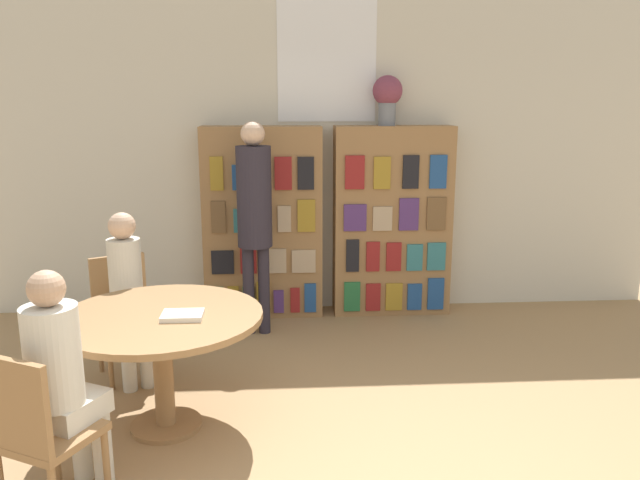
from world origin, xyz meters
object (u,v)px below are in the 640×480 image
(bookshelf_left, at_px, (263,223))
(chair_left_side, at_px, (124,310))
(reading_table, at_px, (161,333))
(chair_near_camera, at_px, (36,429))
(bookshelf_right, at_px, (392,221))
(librarian_standing, at_px, (255,207))
(seated_reader_left, at_px, (128,290))
(flower_vase, at_px, (387,95))
(seated_reader_right, at_px, (62,373))

(bookshelf_left, height_order, chair_left_side, bookshelf_left)
(reading_table, relative_size, chair_near_camera, 1.40)
(bookshelf_right, xyz_separation_m, chair_near_camera, (-2.21, -2.95, -0.39))
(bookshelf_left, bearing_deg, librarian_standing, -95.95)
(bookshelf_left, relative_size, chair_near_camera, 2.01)
(reading_table, xyz_separation_m, seated_reader_left, (-0.35, 0.69, 0.07))
(reading_table, bearing_deg, chair_near_camera, -116.92)
(librarian_standing, bearing_deg, reading_table, -107.86)
(bookshelf_left, height_order, seated_reader_left, bookshelf_left)
(flower_vase, xyz_separation_m, seated_reader_left, (-2.06, -1.42, -1.34))
(flower_vase, relative_size, chair_left_side, 0.51)
(chair_near_camera, bearing_deg, bookshelf_left, 98.21)
(bookshelf_right, bearing_deg, seated_reader_right, -127.34)
(seated_reader_right, distance_m, librarian_standing, 2.48)
(reading_table, xyz_separation_m, chair_near_camera, (-0.43, -0.85, -0.14))
(flower_vase, distance_m, chair_near_camera, 3.96)
(chair_near_camera, height_order, librarian_standing, librarian_standing)
(bookshelf_right, bearing_deg, librarian_standing, -158.34)
(reading_table, relative_size, librarian_standing, 0.67)
(librarian_standing, bearing_deg, bookshelf_right, 21.66)
(seated_reader_right, bearing_deg, bookshelf_right, 79.58)
(bookshelf_right, height_order, seated_reader_right, bookshelf_right)
(chair_left_side, bearing_deg, bookshelf_left, -155.81)
(reading_table, relative_size, chair_left_side, 1.40)
(reading_table, bearing_deg, seated_reader_left, 117.08)
(reading_table, xyz_separation_m, seated_reader_right, (-0.35, -0.69, 0.07))
(bookshelf_left, height_order, librarian_standing, librarian_standing)
(librarian_standing, bearing_deg, chair_left_side, -141.80)
(chair_near_camera, distance_m, seated_reader_left, 1.55)
(flower_vase, distance_m, seated_reader_left, 2.84)
(bookshelf_left, bearing_deg, chair_left_side, -128.73)
(seated_reader_right, bearing_deg, flower_vase, 80.55)
(seated_reader_left, relative_size, seated_reader_right, 1.01)
(seated_reader_left, bearing_deg, seated_reader_right, 62.91)
(chair_left_side, height_order, seated_reader_right, seated_reader_right)
(flower_vase, relative_size, chair_near_camera, 0.51)
(bookshelf_right, xyz_separation_m, seated_reader_left, (-2.13, -1.41, -0.19))
(bookshelf_left, height_order, flower_vase, flower_vase)
(flower_vase, height_order, seated_reader_right, flower_vase)
(seated_reader_right, bearing_deg, librarian_standing, 96.20)
(bookshelf_right, height_order, librarian_standing, librarian_standing)
(bookshelf_right, height_order, flower_vase, flower_vase)
(chair_left_side, height_order, seated_reader_left, seated_reader_left)
(seated_reader_left, bearing_deg, reading_table, 90.00)
(flower_vase, xyz_separation_m, reading_table, (-1.71, -2.10, -1.41))
(bookshelf_right, xyz_separation_m, chair_left_side, (-2.21, -1.25, -0.39))
(reading_table, xyz_separation_m, librarian_standing, (0.51, 1.60, 0.50))
(bookshelf_left, height_order, bookshelf_right, same)
(flower_vase, distance_m, librarian_standing, 1.59)
(chair_left_side, xyz_separation_m, seated_reader_right, (0.08, -1.54, 0.21))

